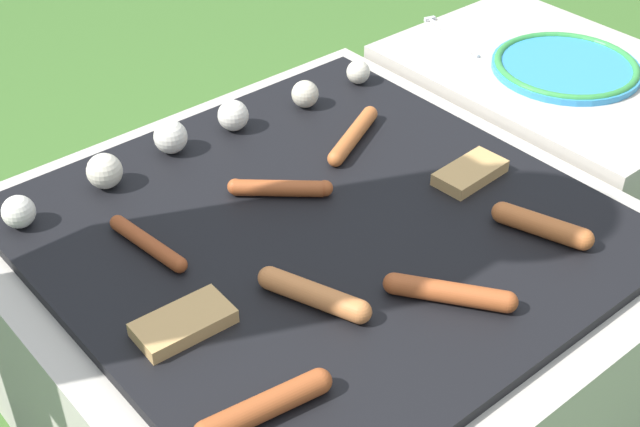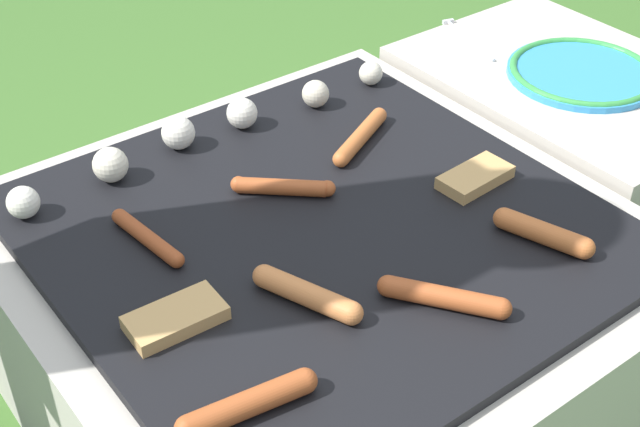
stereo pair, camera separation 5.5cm
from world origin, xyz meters
The scene contains 15 objects.
ground_plane centered at (0.00, 0.00, 0.00)m, with size 14.00×14.00×0.00m, color #3D6628.
grill centered at (0.00, 0.00, 0.18)m, with size 0.86×0.86×0.37m.
side_ledge centered at (0.66, 0.08, 0.18)m, with size 0.44×0.60×0.37m.
sausage_front_left centered at (0.19, 0.14, 0.38)m, with size 0.16×0.09×0.03m.
sausage_back_left centered at (0.23, -0.22, 0.38)m, with size 0.07×0.15×0.03m.
sausage_front_right centered at (-0.28, -0.23, 0.38)m, with size 0.17×0.05×0.03m.
sausage_mid_left centered at (0.00, 0.10, 0.38)m, with size 0.13×0.12×0.03m.
sausage_front_center centered at (0.02, -0.23, 0.38)m, with size 0.12×0.15×0.03m.
sausage_back_right centered at (-0.22, 0.11, 0.38)m, with size 0.04×0.16×0.02m.
sausage_back_center centered at (-0.12, -0.12, 0.38)m, with size 0.08×0.16×0.03m.
bread_slice_right centered at (-0.27, -0.05, 0.38)m, with size 0.13×0.07×0.02m.
bread_slice_left centered at (0.26, -0.06, 0.38)m, with size 0.12×0.07×0.02m.
mushroom_row centered at (-0.03, 0.29, 0.39)m, with size 0.71×0.08×0.06m.
plate_colorful centered at (0.66, 0.07, 0.38)m, with size 0.28×0.28×0.02m.
fork_utensil centered at (0.61, 0.31, 0.37)m, with size 0.07×0.19×0.01m.
Camera 2 is at (-0.62, -0.82, 1.16)m, focal length 50.00 mm.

